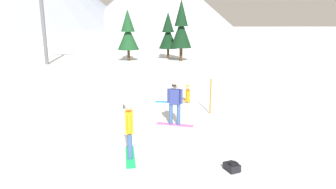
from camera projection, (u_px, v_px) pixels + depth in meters
The scene contains 10 objects.
ground_plane at pixel (119, 159), 9.02m from camera, with size 800.00×800.00×0.00m, color white.
snowboarder_foreground at pixel (129, 129), 8.95m from camera, with size 0.45×1.57×1.74m.
snowboarder_midground at pixel (175, 103), 11.83m from camera, with size 1.55×0.73×1.79m.
snowboarder_background at pixel (184, 96), 15.40m from camera, with size 1.86×0.66×0.97m.
backpack_black at pixel (232, 167), 8.28m from camera, with size 0.46×0.55×0.28m.
trail_marker_pole at pixel (211, 96), 13.44m from camera, with size 0.06×0.06×1.62m, color orange.
pine_tree_leaning at pixel (128, 33), 32.26m from camera, with size 2.35×2.35×5.58m.
pine_tree_short at pixel (168, 33), 34.35m from camera, with size 2.15×2.15×5.38m.
pine_tree_young at pixel (181, 28), 31.94m from camera, with size 2.29×2.29×6.60m.
ski_lift_tower at pixel (42, 11), 28.80m from camera, with size 3.38×0.36×8.94m.
Camera 1 is at (1.14, -8.36, 4.03)m, focal length 31.57 mm.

